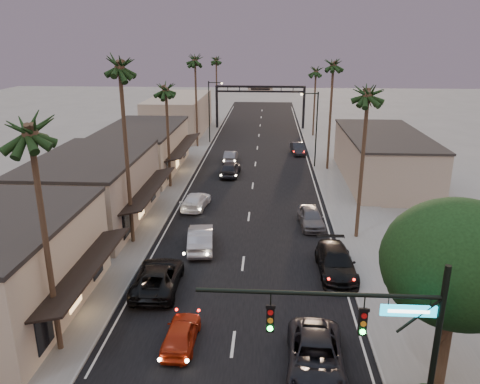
# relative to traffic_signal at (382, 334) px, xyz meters

# --- Properties ---
(ground) EXTENTS (200.00, 200.00, 0.00)m
(ground) POSITION_rel_traffic_signal_xyz_m (-5.69, 36.00, -5.08)
(ground) COLOR slate
(ground) RESTS_ON ground
(road) EXTENTS (14.00, 120.00, 0.02)m
(road) POSITION_rel_traffic_signal_xyz_m (-5.69, 41.00, -5.08)
(road) COLOR black
(road) RESTS_ON ground
(sidewalk_left) EXTENTS (5.00, 92.00, 0.12)m
(sidewalk_left) POSITION_rel_traffic_signal_xyz_m (-15.19, 48.00, -5.02)
(sidewalk_left) COLOR slate
(sidewalk_left) RESTS_ON ground
(sidewalk_right) EXTENTS (5.00, 92.00, 0.12)m
(sidewalk_right) POSITION_rel_traffic_signal_xyz_m (3.81, 48.00, -5.02)
(sidewalk_right) COLOR slate
(sidewalk_right) RESTS_ON ground
(storefront_near) EXTENTS (8.00, 12.00, 5.50)m
(storefront_near) POSITION_rel_traffic_signal_xyz_m (-18.69, 8.00, -2.33)
(storefront_near) COLOR #BFAC92
(storefront_near) RESTS_ON ground
(storefront_mid) EXTENTS (8.00, 14.00, 5.50)m
(storefront_mid) POSITION_rel_traffic_signal_xyz_m (-18.69, 22.00, -2.33)
(storefront_mid) COLOR gray
(storefront_mid) RESTS_ON ground
(storefront_far) EXTENTS (8.00, 16.00, 5.00)m
(storefront_far) POSITION_rel_traffic_signal_xyz_m (-18.69, 38.00, -2.58)
(storefront_far) COLOR #BFAC92
(storefront_far) RESTS_ON ground
(storefront_dist) EXTENTS (8.00, 20.00, 6.00)m
(storefront_dist) POSITION_rel_traffic_signal_xyz_m (-18.69, 61.00, -2.08)
(storefront_dist) COLOR gray
(storefront_dist) RESTS_ON ground
(building_right) EXTENTS (8.00, 18.00, 5.00)m
(building_right) POSITION_rel_traffic_signal_xyz_m (8.31, 36.00, -2.58)
(building_right) COLOR gray
(building_right) RESTS_ON ground
(traffic_signal) EXTENTS (8.51, 0.22, 7.80)m
(traffic_signal) POSITION_rel_traffic_signal_xyz_m (0.00, 0.00, 0.00)
(traffic_signal) COLOR black
(traffic_signal) RESTS_ON ground
(corner_tree) EXTENTS (6.20, 6.20, 8.80)m
(corner_tree) POSITION_rel_traffic_signal_xyz_m (3.79, 3.45, 0.90)
(corner_tree) COLOR #38281C
(corner_tree) RESTS_ON ground
(arch) EXTENTS (15.20, 0.40, 7.27)m
(arch) POSITION_rel_traffic_signal_xyz_m (-5.69, 66.00, 0.45)
(arch) COLOR black
(arch) RESTS_ON ground
(streetlight_right) EXTENTS (2.13, 0.30, 9.00)m
(streetlight_right) POSITION_rel_traffic_signal_xyz_m (1.23, 41.00, 0.25)
(streetlight_right) COLOR black
(streetlight_right) RESTS_ON ground
(streetlight_left) EXTENTS (2.13, 0.30, 9.00)m
(streetlight_left) POSITION_rel_traffic_signal_xyz_m (-12.61, 54.00, 0.25)
(streetlight_left) COLOR black
(streetlight_left) RESTS_ON ground
(palm_la) EXTENTS (3.20, 3.20, 13.20)m
(palm_la) POSITION_rel_traffic_signal_xyz_m (-14.29, 5.00, 6.36)
(palm_la) COLOR #38281C
(palm_la) RESTS_ON ground
(palm_lb) EXTENTS (3.20, 3.20, 15.20)m
(palm_lb) POSITION_rel_traffic_signal_xyz_m (-14.29, 18.00, 8.30)
(palm_lb) COLOR #38281C
(palm_lb) RESTS_ON ground
(palm_lc) EXTENTS (3.20, 3.20, 12.20)m
(palm_lc) POSITION_rel_traffic_signal_xyz_m (-14.29, 32.00, 5.39)
(palm_lc) COLOR #38281C
(palm_lc) RESTS_ON ground
(palm_ld) EXTENTS (3.20, 3.20, 14.20)m
(palm_ld) POSITION_rel_traffic_signal_xyz_m (-14.29, 51.00, 7.33)
(palm_ld) COLOR #38281C
(palm_ld) RESTS_ON ground
(palm_ra) EXTENTS (3.20, 3.20, 13.20)m
(palm_ra) POSITION_rel_traffic_signal_xyz_m (2.91, 20.00, 6.36)
(palm_ra) COLOR #38281C
(palm_ra) RESTS_ON ground
(palm_rb) EXTENTS (3.20, 3.20, 14.20)m
(palm_rb) POSITION_rel_traffic_signal_xyz_m (2.91, 40.00, 7.33)
(palm_rb) COLOR #38281C
(palm_rb) RESTS_ON ground
(palm_rc) EXTENTS (3.20, 3.20, 12.20)m
(palm_rc) POSITION_rel_traffic_signal_xyz_m (2.91, 60.00, 5.39)
(palm_rc) COLOR #38281C
(palm_rc) RESTS_ON ground
(palm_far) EXTENTS (3.20, 3.20, 13.20)m
(palm_far) POSITION_rel_traffic_signal_xyz_m (-13.99, 74.00, 6.36)
(palm_far) COLOR #38281C
(palm_far) RESTS_ON ground
(oncoming_red) EXTENTS (1.66, 3.96, 1.34)m
(oncoming_red) POSITION_rel_traffic_signal_xyz_m (-8.32, 5.80, -4.41)
(oncoming_red) COLOR #9B210B
(oncoming_red) RESTS_ON ground
(oncoming_pickup) EXTENTS (2.84, 5.85, 1.60)m
(oncoming_pickup) POSITION_rel_traffic_signal_xyz_m (-10.77, 11.30, -4.28)
(oncoming_pickup) COLOR black
(oncoming_pickup) RESTS_ON ground
(oncoming_silver) EXTENTS (2.35, 5.25, 1.67)m
(oncoming_silver) POSITION_rel_traffic_signal_xyz_m (-8.96, 17.25, -4.24)
(oncoming_silver) COLOR gray
(oncoming_silver) RESTS_ON ground
(oncoming_white) EXTENTS (2.51, 5.07, 1.42)m
(oncoming_white) POSITION_rel_traffic_signal_xyz_m (-10.65, 25.92, -4.37)
(oncoming_white) COLOR silver
(oncoming_white) RESTS_ON ground
(oncoming_dgrey) EXTENTS (2.30, 5.02, 1.67)m
(oncoming_dgrey) POSITION_rel_traffic_signal_xyz_m (-8.37, 36.67, -4.25)
(oncoming_dgrey) COLOR black
(oncoming_dgrey) RESTS_ON ground
(oncoming_grey_far) EXTENTS (1.58, 4.24, 1.39)m
(oncoming_grey_far) POSITION_rel_traffic_signal_xyz_m (-8.85, 43.03, -4.39)
(oncoming_grey_far) COLOR #545459
(oncoming_grey_far) RESTS_ON ground
(curbside_near) EXTENTS (2.92, 5.85, 1.59)m
(curbside_near) POSITION_rel_traffic_signal_xyz_m (-1.70, 4.19, -4.29)
(curbside_near) COLOR black
(curbside_near) RESTS_ON ground
(curbside_black) EXTENTS (2.49, 5.79, 1.66)m
(curbside_black) POSITION_rel_traffic_signal_xyz_m (0.51, 13.95, -4.25)
(curbside_black) COLOR black
(curbside_black) RESTS_ON ground
(curbside_grey) EXTENTS (2.22, 4.75, 1.57)m
(curbside_grey) POSITION_rel_traffic_signal_xyz_m (-0.46, 22.15, -4.30)
(curbside_grey) COLOR #515156
(curbside_grey) RESTS_ON ground
(curbside_far) EXTENTS (2.06, 4.62, 1.47)m
(curbside_far) POSITION_rel_traffic_signal_xyz_m (-0.14, 47.71, -4.35)
(curbside_far) COLOR black
(curbside_far) RESTS_ON ground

